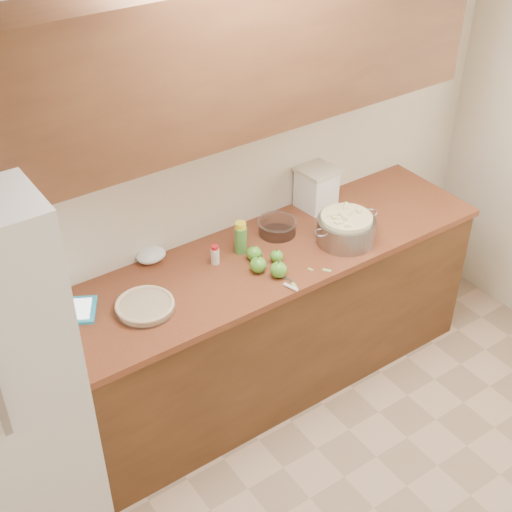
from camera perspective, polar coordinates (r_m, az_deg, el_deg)
room_shell at (r=2.64m, az=18.79°, el=-8.95°), size 3.60×3.60×3.60m
counter_run at (r=3.97m, az=0.01°, el=-5.58°), size 2.64×0.68×0.92m
upper_cabinets at (r=3.31m, az=-1.58°, el=15.75°), size 2.60×0.34×0.70m
pie at (r=3.38m, az=-8.88°, el=-3.99°), size 0.29×0.29×0.05m
colander at (r=3.80m, az=7.19°, el=2.16°), size 0.41×0.31×0.15m
flour_canister at (r=4.06m, az=4.85°, el=5.49°), size 0.22×0.22×0.24m
tablet at (r=3.45m, az=-14.81°, el=-4.26°), size 0.32×0.30×0.02m
paring_knife at (r=3.49m, az=2.73°, el=-2.39°), size 0.07×0.17×0.02m
lemon_bottle at (r=3.68m, az=-1.24°, el=1.45°), size 0.07×0.07×0.18m
cinnamon_shaker at (r=3.62m, az=-3.29°, el=0.08°), size 0.04×0.04×0.11m
vanilla_bottle at (r=3.79m, az=-1.14°, el=1.80°), size 0.03×0.03×0.09m
mixing_bowl at (r=3.85m, az=1.71°, el=2.39°), size 0.22×0.22×0.08m
paper_towel at (r=3.69m, az=-8.40°, el=0.07°), size 0.17×0.15×0.07m
apple_left at (r=3.56m, az=0.18°, el=-0.71°), size 0.08×0.08×0.10m
apple_center at (r=3.65m, az=-0.14°, el=0.20°), size 0.08×0.08×0.09m
apple_front at (r=3.53m, az=1.83°, el=-1.10°), size 0.08×0.08×0.10m
apple_extra at (r=3.64m, az=1.66°, el=-0.03°), size 0.07×0.07×0.08m
peel_a at (r=3.61m, az=5.70°, el=-1.14°), size 0.04×0.05×0.00m
peel_b at (r=3.61m, az=4.40°, el=-1.07°), size 0.02×0.03×0.00m
peel_c at (r=3.50m, az=3.07°, el=-2.37°), size 0.03×0.05×0.00m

